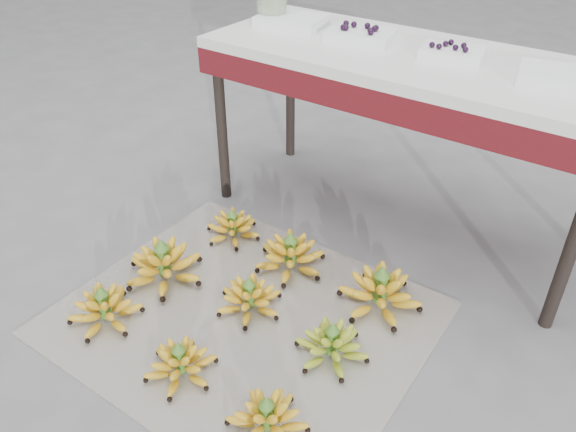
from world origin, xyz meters
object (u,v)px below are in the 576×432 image
Objects in this scene: glass_jar at (272,3)px; bunch_front_center at (180,363)px; tray_far_right at (560,77)px; bunch_mid_center at (249,298)px; bunch_front_right at (267,419)px; bunch_mid_left at (164,265)px; newspaper_mat at (244,318)px; tray_far_left at (292,21)px; bunch_mid_right at (332,345)px; bunch_back_right at (380,292)px; bunch_front_left at (105,309)px; vendor_table at (408,75)px; bunch_back_left at (233,227)px; tray_left at (361,35)px; tray_right at (452,53)px; bunch_back_center at (290,256)px.

bunch_front_center is at bearing -66.25° from glass_jar.
bunch_mid_center is at bearing -130.09° from tray_far_right.
bunch_front_right is 0.79× the size of bunch_mid_left.
tray_far_left is at bearing 115.61° from newspaper_mat.
bunch_mid_right is 0.99× the size of tray_far_right.
bunch_back_right is at bearing -35.26° from tray_far_left.
tray_far_left is at bearing 84.31° from bunch_mid_left.
tray_far_right is (1.07, 0.88, 0.72)m from bunch_mid_left.
vendor_table reaches higher than bunch_front_left.
bunch_front_right is 1.01× the size of bunch_mid_center.
glass_jar reaches higher than newspaper_mat.
tray_far_left is 1.04× the size of tray_far_right.
bunch_mid_right is at bearing -76.09° from vendor_table.
tray_left is at bearing 59.99° from bunch_back_left.
vendor_table is at bearing -6.04° from tray_left.
bunch_front_center is at bearing -103.37° from tray_right.
tray_right is 0.39m from tray_far_right.
vendor_table reaches higher than newspaper_mat.
tray_left reaches higher than bunch_mid_left.
glass_jar reaches higher than bunch_back_left.
tray_far_left is (-0.42, 0.86, 0.74)m from bunch_mid_center.
bunch_mid_left is at bearing -126.72° from tray_right.
newspaper_mat is 3.75× the size of bunch_front_left.
bunch_back_left is at bearing 144.67° from bunch_mid_center.
bunch_mid_left is 1.56m from tray_far_right.
tray_far_right is at bearing 22.31° from bunch_back_left.
bunch_front_right is 1.37m from vendor_table.
bunch_back_center is (-0.03, 0.33, 0.06)m from newspaper_mat.
tray_far_left reaches higher than bunch_front_right.
bunch_mid_right is at bearing -63.05° from tray_left.
tray_left is at bearing 105.12° from bunch_back_center.
tray_left is (-0.06, 0.57, 0.73)m from bunch_back_center.
bunch_back_left is (0.04, 0.37, -0.02)m from bunch_mid_left.
bunch_back_center is at bearing -83.89° from tray_left.
tray_right is (0.64, 0.55, 0.74)m from bunch_back_left.
tray_right is (0.68, 1.20, 0.73)m from bunch_front_left.
tray_far_right is at bearing -0.62° from vendor_table.
glass_jar is (-0.14, 1.20, 0.80)m from bunch_front_left.
bunch_front_right is at bearing -105.36° from tray_far_right.
bunch_mid_center is 1.05m from vendor_table.
vendor_table is at bearing -2.07° from glass_jar.
glass_jar is (-1.21, 0.03, 0.06)m from tray_far_right.
bunch_front_center is at bearing -119.78° from tray_far_right.
bunch_front_center reaches higher than newspaper_mat.
bunch_front_right is at bearing -70.12° from tray_left.
tray_left is (-0.44, 0.87, 0.74)m from bunch_mid_right.
glass_jar is at bearing 90.64° from bunch_mid_left.
newspaper_mat is 1.12m from vendor_table.
bunch_front_left is at bearing -97.48° from bunch_back_left.
bunch_mid_center reaches higher than newspaper_mat.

